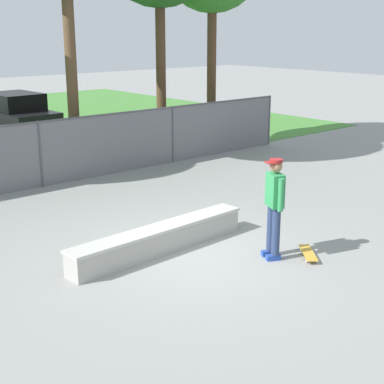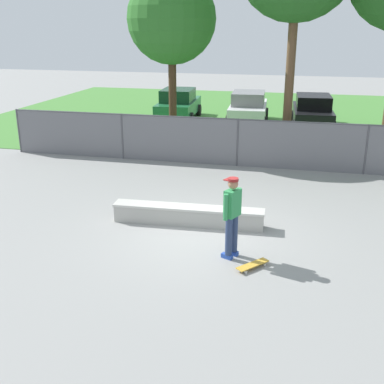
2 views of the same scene
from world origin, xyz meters
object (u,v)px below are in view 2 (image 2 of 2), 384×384
object	(u,v)px
tree_near_left	(172,19)
skateboarder	(232,214)
concrete_ledge	(188,215)
car_white	(248,108)
skateboard	(253,265)
car_green	(178,104)
car_black	(312,112)

from	to	relation	value
tree_near_left	skateboarder	bearing A→B (deg)	-67.36
concrete_ledge	tree_near_left	bearing A→B (deg)	108.13
skateboarder	tree_near_left	size ratio (longest dim) A/B	0.27
tree_near_left	car_white	distance (m)	7.49
skateboard	car_green	size ratio (longest dim) A/B	0.17
tree_near_left	concrete_ledge	bearing A→B (deg)	-71.87
car_black	skateboarder	bearing A→B (deg)	-96.72
skateboarder	car_white	world-z (taller)	skateboarder
skateboarder	car_green	world-z (taller)	skateboarder
car_green	car_black	size ratio (longest dim) A/B	1.00
car_white	tree_near_left	bearing A→B (deg)	-113.33
skateboard	tree_near_left	xyz separation A→B (m)	(-4.47, 9.85, 5.00)
concrete_ledge	car_green	world-z (taller)	car_green
car_green	car_black	bearing A→B (deg)	-5.65
skateboard	car_white	world-z (taller)	car_white
skateboarder	car_green	bearing A→B (deg)	108.97
concrete_ledge	car_black	world-z (taller)	car_black
car_white	skateboard	bearing A→B (deg)	-82.57
skateboarder	skateboard	world-z (taller)	skateboarder
skateboard	car_white	size ratio (longest dim) A/B	0.17
tree_near_left	car_black	bearing A→B (deg)	42.77
car_green	concrete_ledge	bearing A→B (deg)	-74.13
car_green	car_white	size ratio (longest dim) A/B	1.00
car_green	car_black	world-z (taller)	same
skateboarder	tree_near_left	xyz separation A→B (m)	(-3.94, 9.45, 4.04)
tree_near_left	car_white	world-z (taller)	tree_near_left
skateboarder	car_black	xyz separation A→B (m)	(1.73, 14.70, -0.19)
skateboarder	skateboard	size ratio (longest dim) A/B	2.48
skateboarder	car_white	size ratio (longest dim) A/B	0.43
skateboard	car_black	world-z (taller)	car_black
car_green	car_white	distance (m)	3.81
concrete_ledge	tree_near_left	size ratio (longest dim) A/B	0.57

